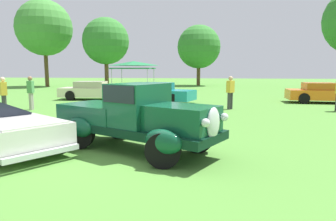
{
  "coord_description": "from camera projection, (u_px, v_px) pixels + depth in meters",
  "views": [
    {
      "loc": [
        1.89,
        -6.77,
        2.05
      ],
      "look_at": [
        0.8,
        1.76,
        0.86
      ],
      "focal_mm": 32.06,
      "sensor_mm": 36.0,
      "label": 1
    }
  ],
  "objects": [
    {
      "name": "ground_plane",
      "position": [
        126.0,
        155.0,
        7.17
      ],
      "size": [
        120.0,
        120.0,
        0.0
      ],
      "primitive_type": "plane",
      "color": "#4C8433"
    },
    {
      "name": "feature_pickup_truck",
      "position": [
        136.0,
        116.0,
        7.53
      ],
      "size": [
        4.64,
        3.36,
        1.7
      ],
      "color": "black",
      "rests_on": "ground_plane"
    },
    {
      "name": "neighbor_convertible",
      "position": [
        6.0,
        127.0,
        7.64
      ],
      "size": [
        4.47,
        3.83,
        1.4
      ],
      "color": "silver",
      "rests_on": "ground_plane"
    },
    {
      "name": "show_car_cream",
      "position": [
        93.0,
        91.0,
        20.21
      ],
      "size": [
        4.47,
        1.93,
        1.22
      ],
      "color": "beige",
      "rests_on": "ground_plane"
    },
    {
      "name": "show_car_teal",
      "position": [
        157.0,
        93.0,
        18.41
      ],
      "size": [
        4.76,
        2.95,
        1.22
      ],
      "color": "teal",
      "rests_on": "ground_plane"
    },
    {
      "name": "show_car_orange",
      "position": [
        321.0,
        93.0,
        18.25
      ],
      "size": [
        4.02,
        1.87,
        1.22
      ],
      "color": "orange",
      "rests_on": "ground_plane"
    },
    {
      "name": "spectator_near_truck",
      "position": [
        4.0,
        94.0,
        13.73
      ],
      "size": [
        0.46,
        0.45,
        1.69
      ],
      "color": "#383838",
      "rests_on": "ground_plane"
    },
    {
      "name": "spectator_between_cars",
      "position": [
        230.0,
        91.0,
        15.26
      ],
      "size": [
        0.44,
        0.46,
        1.69
      ],
      "color": "#383838",
      "rests_on": "ground_plane"
    },
    {
      "name": "spectator_by_row",
      "position": [
        31.0,
        92.0,
        15.06
      ],
      "size": [
        0.33,
        0.45,
        1.69
      ],
      "color": "#9E998E",
      "rests_on": "ground_plane"
    },
    {
      "name": "canopy_tent_left_field",
      "position": [
        134.0,
        65.0,
        25.54
      ],
      "size": [
        3.31,
        3.31,
        2.71
      ],
      "color": "#B7B7BC",
      "rests_on": "ground_plane"
    },
    {
      "name": "treeline_far_left",
      "position": [
        44.0,
        28.0,
        34.22
      ],
      "size": [
        6.31,
        6.31,
        9.87
      ],
      "color": "brown",
      "rests_on": "ground_plane"
    },
    {
      "name": "treeline_mid_left",
      "position": [
        106.0,
        41.0,
        32.52
      ],
      "size": [
        5.04,
        5.04,
        7.57
      ],
      "color": "brown",
      "rests_on": "ground_plane"
    },
    {
      "name": "treeline_center",
      "position": [
        199.0,
        47.0,
        36.77
      ],
      "size": [
        5.28,
        5.28,
        7.39
      ],
      "color": "brown",
      "rests_on": "ground_plane"
    }
  ]
}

